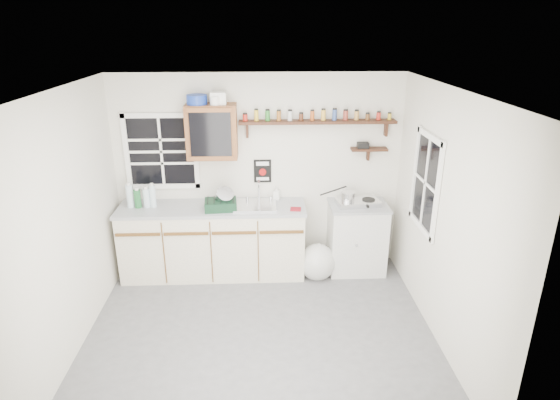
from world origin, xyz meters
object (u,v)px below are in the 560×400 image
Objects in this scene: main_cabinet at (214,240)px; hotplate at (358,202)px; right_cabinet at (357,237)px; dish_rack at (222,202)px; spice_shelf at (316,121)px; upper_cabinet at (212,132)px.

hotplate reaches higher than main_cabinet.
main_cabinet reaches higher than right_cabinet.
dish_rack is at bearing -32.88° from main_cabinet.
main_cabinet is 1.21× the size of spice_shelf.
right_cabinet is 1.59m from spice_shelf.
upper_cabinet reaches higher than spice_shelf.
upper_cabinet is at bearing -176.87° from spice_shelf.
main_cabinet is at bearing -103.68° from upper_cabinet.
spice_shelf is (1.30, 0.21, 1.47)m from main_cabinet.
upper_cabinet is at bearing 108.63° from dish_rack.
right_cabinet is (1.83, 0.03, -0.01)m from main_cabinet.
main_cabinet is 3.55× the size of upper_cabinet.
upper_cabinet reaches higher than dish_rack.
dish_rack is at bearing 176.32° from hotplate.
hotplate is at bearing -1.63° from dish_rack.
dish_rack is (0.14, -0.09, 0.55)m from main_cabinet.
main_cabinet is 0.57m from dish_rack.
upper_cabinet is at bearing 168.73° from hotplate.
right_cabinet is 1.63× the size of hotplate.
spice_shelf is at bearing 151.54° from hotplate.
dish_rack is (-1.70, -0.11, 0.56)m from right_cabinet.
upper_cabinet is 1.99m from hotplate.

